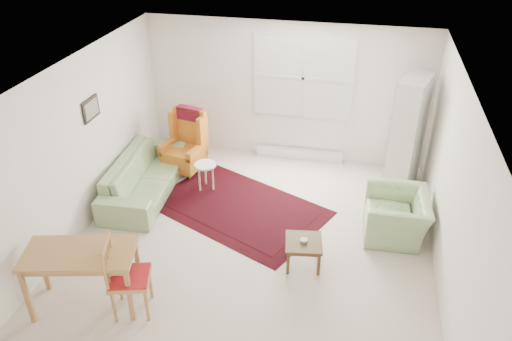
% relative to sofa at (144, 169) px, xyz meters
% --- Properties ---
extents(room, '(5.04, 5.54, 2.51)m').
position_rel_sofa_xyz_m(room, '(2.02, -0.76, 0.82)').
color(room, beige).
rests_on(room, ground).
extents(rug, '(3.07, 2.62, 0.03)m').
position_rel_sofa_xyz_m(rug, '(1.60, -0.14, -0.42)').
color(rug, black).
rests_on(rug, ground).
extents(sofa, '(0.98, 2.22, 0.87)m').
position_rel_sofa_xyz_m(sofa, '(0.00, 0.00, 0.00)').
color(sofa, '#85A56E').
rests_on(sofa, ground).
extents(armchair, '(0.91, 1.03, 0.77)m').
position_rel_sofa_xyz_m(armchair, '(3.98, -0.27, -0.05)').
color(armchair, '#85A56E').
rests_on(armchair, ground).
extents(wingback_chair, '(0.77, 0.80, 1.11)m').
position_rel_sofa_xyz_m(wingback_chair, '(0.37, 0.82, 0.12)').
color(wingback_chair, '#C26C1D').
rests_on(wingback_chair, ground).
extents(coffee_table, '(0.54, 0.54, 0.39)m').
position_rel_sofa_xyz_m(coffee_table, '(2.77, -1.23, -0.24)').
color(coffee_table, '#493116').
rests_on(coffee_table, ground).
extents(stool, '(0.41, 0.41, 0.48)m').
position_rel_sofa_xyz_m(stool, '(0.93, 0.32, -0.20)').
color(stool, white).
rests_on(stool, ground).
extents(cabinet, '(0.62, 0.86, 1.92)m').
position_rel_sofa_xyz_m(cabinet, '(4.10, 1.11, 0.52)').
color(cabinet, silver).
rests_on(cabinet, ground).
extents(desk, '(1.39, 0.92, 0.81)m').
position_rel_sofa_xyz_m(desk, '(0.32, -2.51, -0.03)').
color(desk, '#AE7E46').
rests_on(desk, ground).
extents(desk_chair, '(0.57, 0.57, 1.05)m').
position_rel_sofa_xyz_m(desk_chair, '(0.90, -2.48, 0.09)').
color(desk_chair, '#AE7E46').
rests_on(desk_chair, ground).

